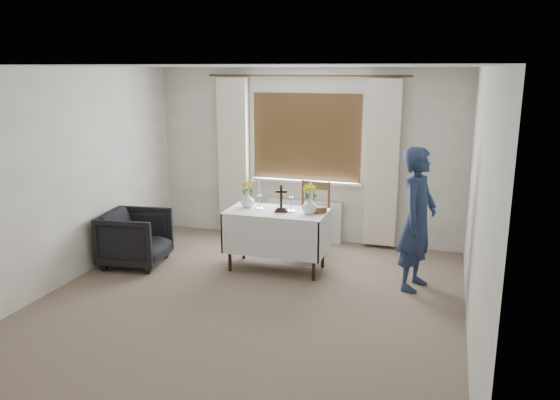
# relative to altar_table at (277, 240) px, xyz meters

# --- Properties ---
(ground) EXTENTS (5.00, 5.00, 0.00)m
(ground) POSITION_rel_altar_table_xyz_m (0.02, -1.15, -0.38)
(ground) COLOR #826C5A
(ground) RESTS_ON ground
(altar_table) EXTENTS (1.24, 0.64, 0.76)m
(altar_table) POSITION_rel_altar_table_xyz_m (0.00, 0.00, 0.00)
(altar_table) COLOR white
(altar_table) RESTS_ON ground
(wooden_chair) EXTENTS (0.50, 0.50, 0.98)m
(wooden_chair) POSITION_rel_altar_table_xyz_m (0.24, 0.74, 0.11)
(wooden_chair) COLOR #4F311B
(wooden_chair) RESTS_ON ground
(armchair) EXTENTS (0.87, 0.85, 0.71)m
(armchair) POSITION_rel_altar_table_xyz_m (-1.79, -0.38, -0.03)
(armchair) COLOR black
(armchair) RESTS_ON ground
(person) EXTENTS (0.55, 0.69, 1.64)m
(person) POSITION_rel_altar_table_xyz_m (1.70, -0.09, 0.44)
(person) COLOR navy
(person) RESTS_ON ground
(radiator) EXTENTS (1.10, 0.10, 0.60)m
(radiator) POSITION_rel_altar_table_xyz_m (0.02, 1.27, -0.08)
(radiator) COLOR white
(radiator) RESTS_ON ground
(wooden_cross) EXTENTS (0.18, 0.14, 0.34)m
(wooden_cross) POSITION_rel_altar_table_xyz_m (0.06, -0.02, 0.55)
(wooden_cross) COLOR black
(wooden_cross) RESTS_ON altar_table
(candlestick_left) EXTENTS (0.12, 0.12, 0.36)m
(candlestick_left) POSITION_rel_altar_table_xyz_m (-0.24, 0.03, 0.56)
(candlestick_left) COLOR silver
(candlestick_left) RESTS_ON altar_table
(candlestick_right) EXTENTS (0.13, 0.13, 0.37)m
(candlestick_right) POSITION_rel_altar_table_xyz_m (0.18, 0.03, 0.57)
(candlestick_right) COLOR silver
(candlestick_right) RESTS_ON altar_table
(flower_vase_left) EXTENTS (0.19, 0.19, 0.18)m
(flower_vase_left) POSITION_rel_altar_table_xyz_m (-0.41, 0.07, 0.47)
(flower_vase_left) COLOR white
(flower_vase_left) RESTS_ON altar_table
(flower_vase_right) EXTENTS (0.24, 0.24, 0.19)m
(flower_vase_right) POSITION_rel_altar_table_xyz_m (0.42, 0.00, 0.48)
(flower_vase_right) COLOR white
(flower_vase_right) RESTS_ON altar_table
(wicker_basket) EXTENTS (0.22, 0.22, 0.08)m
(wicker_basket) POSITION_rel_altar_table_xyz_m (0.51, 0.10, 0.42)
(wicker_basket) COLOR brown
(wicker_basket) RESTS_ON altar_table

